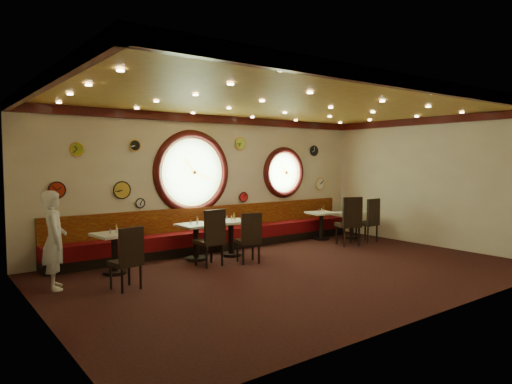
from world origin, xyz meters
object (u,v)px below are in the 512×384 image
condiment_d_salt (319,210)px  condiment_a_salt (110,231)px  condiment_c_salt (227,218)px  condiment_b_pepper (197,222)px  condiment_e_pepper (355,210)px  table_c (231,233)px  chair_c (250,235)px  condiment_c_pepper (232,218)px  condiment_e_salt (348,210)px  table_d (321,222)px  table_e (352,221)px  condiment_d_bottle (324,209)px  table_a (115,248)px  condiment_d_pepper (321,210)px  condiment_c_bottle (234,216)px  table_b (196,237)px  condiment_b_bottle (197,220)px  chair_e (370,217)px  condiment_a_bottle (117,229)px  chair_d (350,218)px  condiment_b_salt (191,222)px  condiment_a_pepper (117,230)px  chair_a (128,254)px  waiter (54,240)px  condiment_e_bottle (354,208)px  chair_b (212,234)px

condiment_d_salt → condiment_a_salt: bearing=-176.1°
condiment_c_salt → condiment_b_pepper: size_ratio=0.98×
condiment_c_salt → condiment_e_pepper: bearing=-2.8°
table_c → condiment_e_pepper: size_ratio=8.05×
chair_c → condiment_e_pepper: chair_c is taller
condiment_a_salt → condiment_d_salt: 5.81m
condiment_c_pepper → condiment_e_salt: size_ratio=1.07×
table_d → table_e: table_d is taller
condiment_d_bottle → table_a: bearing=-176.0°
condiment_a_salt → condiment_d_pepper: size_ratio=0.75×
condiment_c_bottle → condiment_e_pepper: condiment_c_bottle is taller
table_a → condiment_c_pepper: condiment_c_pepper is taller
condiment_c_salt → condiment_e_salt: (3.86, -0.13, -0.07)m
condiment_b_pepper → condiment_d_pepper: size_ratio=0.86×
table_b → condiment_d_salt: size_ratio=7.85×
table_c → table_d: table_c is taller
table_a → condiment_c_salt: condiment_c_salt is taller
table_b → condiment_b_bottle: (0.08, 0.09, 0.36)m
condiment_c_salt → condiment_c_bottle: (0.20, -0.01, 0.03)m
table_b → condiment_d_salt: condiment_d_salt is taller
chair_e → condiment_c_pepper: (-3.83, 0.73, 0.20)m
chair_c → condiment_c_pepper: 0.90m
condiment_b_pepper → condiment_a_bottle: 1.80m
condiment_c_bottle → chair_e: bearing=-12.8°
chair_d → table_a: bearing=-168.0°
condiment_e_salt → condiment_b_salt: bearing=178.6°
table_b → condiment_a_pepper: size_ratio=7.67×
chair_a → condiment_b_salt: size_ratio=7.49×
table_e → condiment_a_salt: size_ratio=8.42×
table_a → condiment_d_salt: size_ratio=7.96×
condiment_b_pepper → condiment_a_salt: bearing=-175.5°
condiment_d_salt → waiter: waiter is taller
condiment_a_pepper → condiment_d_bottle: bearing=4.2°
chair_c → condiment_c_pepper: bearing=96.4°
condiment_e_pepper → chair_e: bearing=-104.4°
table_d → condiment_d_salt: 0.33m
condiment_b_bottle → condiment_e_bottle: size_ratio=0.89×
table_c → condiment_e_bottle: (4.06, -0.00, 0.30)m
table_b → condiment_a_bottle: bearing=-177.0°
condiment_c_pepper → condiment_c_bottle: condiment_c_bottle is taller
chair_c → condiment_b_bottle: size_ratio=4.66×
chair_c → condiment_d_salt: chair_c is taller
chair_e → condiment_d_pepper: bearing=123.9°
chair_b → condiment_d_bottle: bearing=9.6°
condiment_b_bottle → condiment_e_pepper: bearing=-3.3°
chair_d → condiment_e_pepper: (1.00, 0.71, 0.07)m
condiment_e_bottle → waiter: size_ratio=0.10×
table_a → chair_c: chair_c is taller
chair_c → waiter: size_ratio=0.40×
condiment_d_bottle → chair_a: bearing=-165.2°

